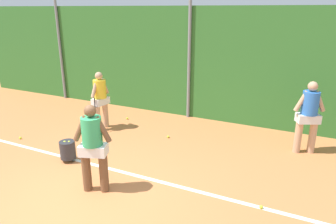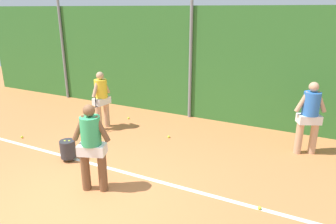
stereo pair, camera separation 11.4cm
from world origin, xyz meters
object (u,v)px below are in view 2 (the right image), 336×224
at_px(tennis_ball_2, 22,137).
at_px(tennis_ball_3, 129,118).
at_px(player_foreground_near, 92,144).
at_px(player_midcourt, 101,97).
at_px(player_backcourt_far, 310,114).
at_px(ball_hopper, 68,149).
at_px(tennis_ball_1, 169,137).
at_px(tennis_ball_4, 259,208).

height_order(tennis_ball_2, tennis_ball_3, same).
distance_m(player_foreground_near, player_midcourt, 3.40).
bearing_deg(tennis_ball_2, player_midcourt, 46.99).
bearing_deg(player_midcourt, tennis_ball_3, 171.78).
bearing_deg(tennis_ball_3, player_backcourt_far, -1.46).
height_order(ball_hopper, tennis_ball_2, ball_hopper).
bearing_deg(player_foreground_near, tennis_ball_1, 67.14).
xyz_separation_m(player_midcourt, tennis_ball_4, (5.01, -1.99, -0.93)).
bearing_deg(tennis_ball_3, ball_hopper, -83.76).
distance_m(player_backcourt_far, ball_hopper, 5.81).
relative_size(player_midcourt, tennis_ball_1, 25.94).
bearing_deg(tennis_ball_3, player_midcourt, -103.84).
bearing_deg(tennis_ball_2, ball_hopper, -11.04).
xyz_separation_m(player_backcourt_far, tennis_ball_1, (-3.45, -0.66, -0.99)).
distance_m(player_foreground_near, ball_hopper, 1.70).
xyz_separation_m(ball_hopper, tennis_ball_2, (-2.12, 0.41, -0.26)).
bearing_deg(player_midcourt, tennis_ball_4, 73.99).
bearing_deg(ball_hopper, tennis_ball_1, 55.94).
distance_m(player_backcourt_far, tennis_ball_1, 3.64).
relative_size(ball_hopper, tennis_ball_2, 7.78).
distance_m(player_backcourt_far, tennis_ball_2, 7.59).
height_order(ball_hopper, tennis_ball_4, ball_hopper).
bearing_deg(tennis_ball_4, player_foreground_near, -165.48).
bearing_deg(player_foreground_near, player_backcourt_far, 25.41).
distance_m(player_midcourt, tennis_ball_2, 2.44).
height_order(player_midcourt, tennis_ball_1, player_midcourt).
bearing_deg(tennis_ball_3, player_foreground_near, -65.64).
bearing_deg(player_foreground_near, player_midcourt, 105.20).
height_order(player_midcourt, ball_hopper, player_midcourt).
bearing_deg(tennis_ball_4, ball_hopper, -179.01).
relative_size(player_backcourt_far, tennis_ball_4, 27.44).
bearing_deg(tennis_ball_1, tennis_ball_2, -153.15).
bearing_deg(player_midcourt, tennis_ball_1, 100.93).
distance_m(ball_hopper, tennis_ball_2, 2.17).
bearing_deg(tennis_ball_3, tennis_ball_2, -124.01).
distance_m(player_foreground_near, tennis_ball_4, 3.30).
relative_size(ball_hopper, tennis_ball_3, 7.78).
xyz_separation_m(player_midcourt, player_backcourt_far, (5.55, 0.86, 0.06)).
bearing_deg(tennis_ball_2, tennis_ball_3, 55.99).
bearing_deg(player_foreground_near, tennis_ball_4, -5.38).
relative_size(tennis_ball_1, tennis_ball_2, 1.00).
bearing_deg(tennis_ball_3, tennis_ball_1, -23.18).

